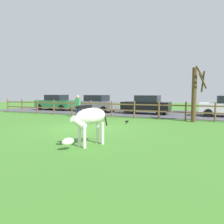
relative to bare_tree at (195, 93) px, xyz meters
The scene contains 10 objects.
ground_plane 7.16m from the bare_tree, 138.06° to the right, with size 60.00×60.00×0.00m, color #3D7528.
parking_asphalt 7.18m from the bare_tree, 137.80° to the left, with size 28.00×7.40×0.05m, color #47474C.
paddock_fence 5.86m from the bare_tree, behind, with size 20.93×0.11×1.24m.
bare_tree is the anchor object (origin of this frame).
zebra 8.52m from the bare_tree, 112.23° to the right, with size 1.03×1.82×1.41m.
crow_on_grass 4.66m from the bare_tree, 147.76° to the right, with size 0.22×0.10×0.20m.
parked_car_green 14.01m from the bare_tree, 163.76° to the left, with size 4.02×1.92×1.56m.
parked_car_black 5.36m from the bare_tree, 137.55° to the left, with size 4.06×2.00×1.56m.
parked_car_grey 9.50m from the bare_tree, 157.07° to the left, with size 4.14×2.18×1.56m.
visitor_near_fence 8.21m from the bare_tree, behind, with size 0.37×0.24×1.64m.
Camera 1 is at (5.44, -9.68, 1.83)m, focal length 34.46 mm.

